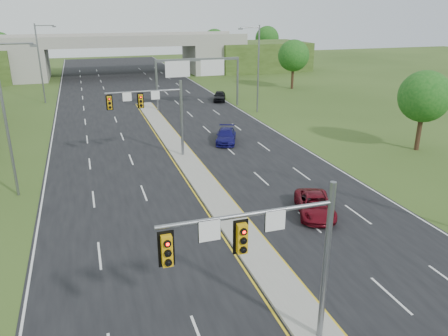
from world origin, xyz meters
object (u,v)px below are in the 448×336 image
car_far_b (226,136)px  signal_mast_near (274,248)px  sign_gantry (197,69)px  car_far_a (315,205)px  signal_mast_far (156,108)px  car_far_c (220,96)px  overpass (121,58)px

car_far_b → signal_mast_near: bearing=-83.8°
sign_gantry → car_far_a: sign_gantry is taller
signal_mast_far → car_far_b: bearing=22.7°
car_far_a → signal_mast_near: bearing=-107.7°
signal_mast_near → car_far_c: 50.65m
sign_gantry → car_far_b: size_ratio=2.47×
signal_mast_far → overpass: bearing=87.6°
overpass → car_far_c: 33.35m
sign_gantry → car_far_a: size_ratio=2.43×
sign_gantry → car_far_b: (-1.47, -16.87, -4.54)m
signal_mast_far → car_far_c: size_ratio=1.66×
signal_mast_near → car_far_c: (13.26, 48.72, -3.99)m
signal_mast_near → overpass: (2.26, 80.07, -1.17)m
overpass → car_far_a: overpass is taller
overpass → car_far_b: size_ratio=17.08×
signal_mast_near → car_far_c: signal_mast_near is taller
car_far_c → car_far_b: bearing=-85.5°
signal_mast_near → sign_gantry: (8.95, 44.99, 0.51)m
sign_gantry → car_far_a: 34.82m
signal_mast_near → sign_gantry: size_ratio=0.60×
overpass → car_far_b: 52.29m
overpass → car_far_c: size_ratio=18.99×
signal_mast_near → sign_gantry: signal_mast_near is taller
car_far_a → car_far_c: (5.43, 38.23, 0.05)m
signal_mast_far → overpass: overpass is taller
signal_mast_far → car_far_a: bearing=-61.6°
signal_mast_near → signal_mast_far: same height
signal_mast_far → sign_gantry: 21.91m
car_far_b → overpass: bearing=116.9°
signal_mast_far → car_far_b: 9.05m
signal_mast_near → car_far_a: 13.70m
signal_mast_far → car_far_c: 27.47m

